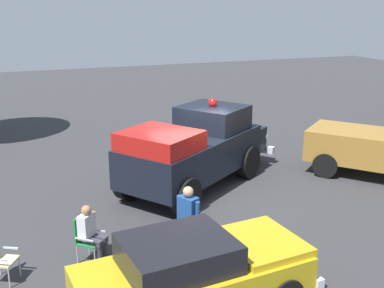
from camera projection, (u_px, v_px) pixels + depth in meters
name	position (u px, v px, depth m)	size (l,w,h in m)	color
ground_plane	(200.00, 197.00, 13.99)	(60.00, 60.00, 0.00)	#333335
vintage_fire_truck	(196.00, 148.00, 14.54)	(5.16, 6.13, 2.59)	black
classic_hot_rod	(195.00, 272.00, 8.69)	(2.25, 4.51, 1.46)	black
lawn_chair_near_truck	(86.00, 235.00, 10.40)	(0.69, 0.69, 1.02)	#B7BABF
spectator_seated	(91.00, 232.00, 10.32)	(0.64, 0.64, 1.29)	#383842
spectator_standing	(188.00, 217.00, 10.38)	(0.62, 0.42, 1.68)	#2D334C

